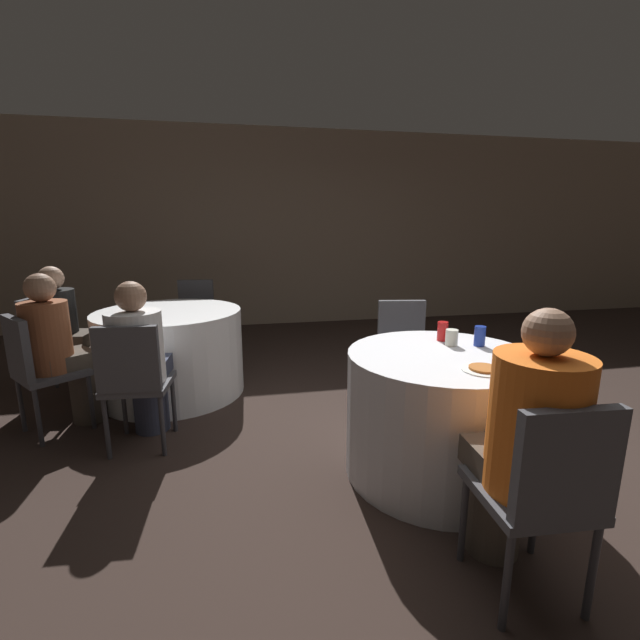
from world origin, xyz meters
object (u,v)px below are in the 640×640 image
table_near (439,414)px  chair_far_north (195,312)px  chair_far_south (134,375)px  chair_far_west (48,337)px  pizza_plate_near (484,369)px  soda_can_blue (480,336)px  person_white_shirt (140,361)px  person_black_shirt (67,332)px  chair_far_southwest (36,364)px  chair_near_south (546,486)px  person_floral_shirt (62,353)px  table_far (171,352)px  soda_can_red (443,331)px  person_orange_shirt (523,446)px  chair_near_north (403,345)px

table_near → chair_far_north: (-1.59, 2.64, 0.15)m
chair_far_south → chair_far_west: 1.49m
chair_far_south → pizza_plate_near: bearing=-21.3°
chair_far_north → soda_can_blue: size_ratio=7.13×
person_white_shirt → person_black_shirt: person_black_shirt is taller
table_near → person_white_shirt: person_white_shirt is taller
chair_far_south → chair_far_southwest: (-0.71, 0.37, 0.00)m
chair_far_south → chair_far_southwest: size_ratio=1.00×
chair_far_west → pizza_plate_near: size_ratio=3.83×
table_near → chair_far_south: 1.91m
chair_far_north → chair_far_south: 2.05m
chair_near_south → person_floral_shirt: bearing=142.6°
chair_far_west → person_white_shirt: bearing=51.3°
chair_near_south → chair_far_southwest: (-2.46, 1.93, 0.00)m
table_far → chair_far_south: bearing=-94.7°
table_far → pizza_plate_near: (1.79, -1.93, 0.38)m
person_black_shirt → person_floral_shirt: 0.69m
chair_far_southwest → soda_can_blue: chair_far_southwest is taller
table_near → soda_can_blue: size_ratio=8.93×
table_near → chair_far_south: size_ratio=1.25×
chair_far_west → chair_far_southwest: size_ratio=1.00×
chair_near_south → chair_far_south: same height
chair_far_southwest → person_black_shirt: person_black_shirt is taller
person_floral_shirt → soda_can_red: person_floral_shirt is taller
person_white_shirt → person_orange_shirt: bearing=-37.2°
table_far → chair_far_north: size_ratio=1.41×
chair_near_south → chair_far_south: 2.34m
chair_far_north → person_black_shirt: size_ratio=0.77×
person_floral_shirt → soda_can_blue: (2.68, -0.98, 0.24)m
chair_near_south → chair_near_north: (0.21, 1.90, 0.00)m
chair_far_north → person_floral_shirt: person_floral_shirt is taller
chair_far_south → soda_can_red: size_ratio=7.13×
table_far → chair_far_southwest: 1.04m
chair_far_north → person_floral_shirt: 1.75m
table_far → soda_can_red: bearing=-36.2°
soda_can_blue → chair_far_southwest: bearing=162.8°
chair_far_southwest → person_orange_shirt: size_ratio=0.74×
chair_far_north → soda_can_red: chair_far_north is taller
chair_far_west → person_orange_shirt: (2.69, -2.57, 0.08)m
chair_far_north → person_floral_shirt: (-0.80, -1.56, 0.04)m
chair_near_south → pizza_plate_near: chair_near_south is taller
person_floral_shirt → person_orange_shirt: bearing=12.1°
chair_far_southwest → soda_can_red: (2.65, -0.71, 0.28)m
table_near → chair_far_north: size_ratio=1.25×
person_white_shirt → chair_far_south: bearing=-90.0°
table_far → person_floral_shirt: 0.88m
chair_near_south → chair_far_south: bearing=142.0°
chair_far_north → pizza_plate_near: (1.66, -2.95, 0.22)m
person_floral_shirt → pizza_plate_near: person_floral_shirt is taller
chair_far_south → person_white_shirt: person_white_shirt is taller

